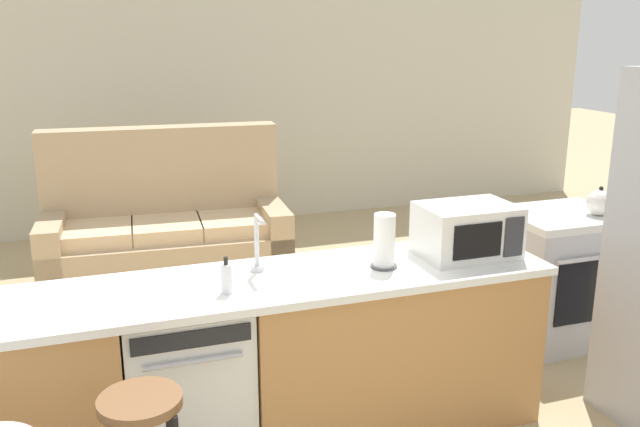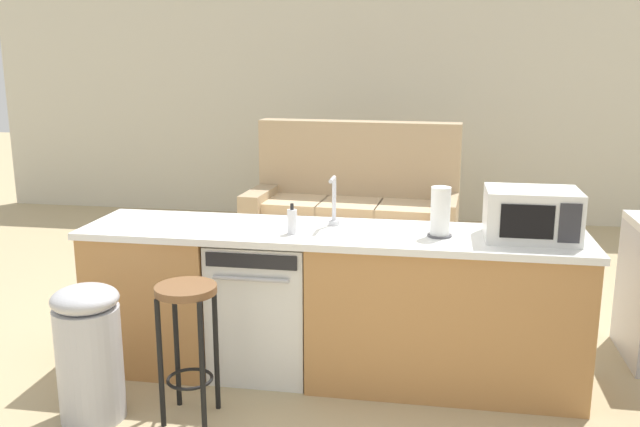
{
  "view_description": "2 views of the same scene",
  "coord_description": "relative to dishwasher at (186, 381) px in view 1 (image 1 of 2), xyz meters",
  "views": [
    {
      "loc": [
        -0.6,
        -3.01,
        2.08
      ],
      "look_at": [
        0.7,
        0.74,
        0.99
      ],
      "focal_mm": 38.0,
      "sensor_mm": 36.0,
      "label": 1
    },
    {
      "loc": [
        0.74,
        -3.77,
        1.88
      ],
      "look_at": [
        -0.04,
        0.72,
        0.83
      ],
      "focal_mm": 38.0,
      "sensor_mm": 36.0,
      "label": 2
    }
  ],
  "objects": [
    {
      "name": "wall_back",
      "position": [
        0.55,
        4.2,
        0.88
      ],
      "size": [
        10.0,
        0.06,
        2.6
      ],
      "color": "beige",
      "rests_on": "ground_plane"
    },
    {
      "name": "kitchen_counter",
      "position": [
        0.49,
        0.0,
        -0.0
      ],
      "size": [
        2.94,
        0.66,
        0.9
      ],
      "color": "#B77F47",
      "rests_on": "ground_plane"
    },
    {
      "name": "dishwasher",
      "position": [
        0.0,
        0.0,
        0.0
      ],
      "size": [
        0.58,
        0.61,
        0.84
      ],
      "color": "silver",
      "rests_on": "ground_plane"
    },
    {
      "name": "stove_range",
      "position": [
        2.6,
        0.55,
        0.03
      ],
      "size": [
        0.76,
        0.68,
        0.9
      ],
      "color": "#B7B7BC",
      "rests_on": "ground_plane"
    },
    {
      "name": "microwave",
      "position": [
        1.52,
        -0.0,
        0.62
      ],
      "size": [
        0.5,
        0.37,
        0.28
      ],
      "color": "white",
      "rests_on": "kitchen_counter"
    },
    {
      "name": "sink_faucet",
      "position": [
        0.4,
        0.12,
        0.61
      ],
      "size": [
        0.07,
        0.18,
        0.3
      ],
      "color": "silver",
      "rests_on": "kitchen_counter"
    },
    {
      "name": "paper_towel_roll",
      "position": [
        1.03,
        -0.03,
        0.62
      ],
      "size": [
        0.14,
        0.14,
        0.28
      ],
      "color": "#4C4C51",
      "rests_on": "kitchen_counter"
    },
    {
      "name": "soap_bottle",
      "position": [
        0.2,
        -0.11,
        0.55
      ],
      "size": [
        0.06,
        0.06,
        0.18
      ],
      "color": "silver",
      "rests_on": "kitchen_counter"
    },
    {
      "name": "kettle",
      "position": [
        2.77,
        0.42,
        0.56
      ],
      "size": [
        0.21,
        0.17,
        0.19
      ],
      "color": "silver",
      "rests_on": "stove_range"
    },
    {
      "name": "couch",
      "position": [
        0.22,
        2.66,
        -0.03
      ],
      "size": [
        2.05,
        1.03,
        1.27
      ],
      "color": "tan",
      "rests_on": "ground_plane"
    }
  ]
}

